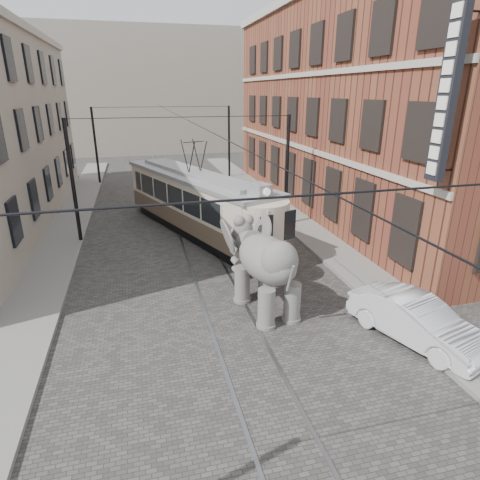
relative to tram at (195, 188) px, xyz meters
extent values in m
plane|color=#474542|center=(-0.25, -6.10, -2.40)|extent=(120.00, 120.00, 0.00)
cube|color=slate|center=(5.75, -6.10, -2.33)|extent=(2.00, 60.00, 0.15)
cube|color=slate|center=(-6.75, -6.10, -2.33)|extent=(2.00, 60.00, 0.15)
cube|color=brown|center=(10.75, 2.90, 3.60)|extent=(8.00, 26.00, 12.00)
cube|color=#A09684|center=(-0.25, 33.90, 4.60)|extent=(28.00, 10.00, 14.00)
imported|color=silver|center=(4.89, -11.57, -1.71)|extent=(2.79, 4.42, 1.38)
camera|label=1|loc=(-2.83, -20.51, 4.72)|focal=30.40mm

